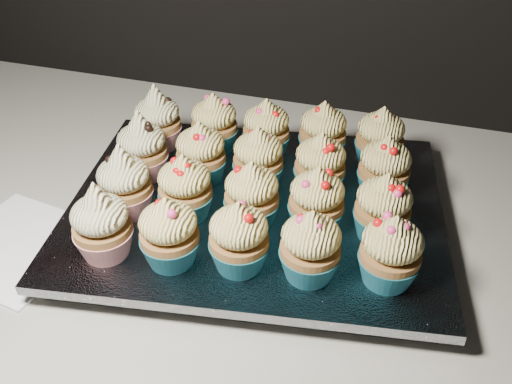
% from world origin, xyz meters
% --- Properties ---
extents(worktop, '(2.44, 0.64, 0.04)m').
position_xyz_m(worktop, '(0.00, 1.70, 0.88)').
color(worktop, beige).
rests_on(worktop, cabinet).
extents(napkin, '(0.17, 0.17, 0.00)m').
position_xyz_m(napkin, '(-0.02, 1.55, 0.90)').
color(napkin, white).
rests_on(napkin, worktop).
extents(baking_tray, '(0.45, 0.37, 0.02)m').
position_xyz_m(baking_tray, '(0.23, 1.67, 0.91)').
color(baking_tray, black).
rests_on(baking_tray, worktop).
extents(foil_lining, '(0.49, 0.41, 0.01)m').
position_xyz_m(foil_lining, '(0.23, 1.67, 0.93)').
color(foil_lining, silver).
rests_on(foil_lining, baking_tray).
extents(cupcake_0, '(0.06, 0.06, 0.10)m').
position_xyz_m(cupcake_0, '(0.10, 1.54, 0.97)').
color(cupcake_0, '#B21824').
rests_on(cupcake_0, foil_lining).
extents(cupcake_1, '(0.06, 0.06, 0.08)m').
position_xyz_m(cupcake_1, '(0.18, 1.55, 0.97)').
color(cupcake_1, '#1B6D81').
rests_on(cupcake_1, foil_lining).
extents(cupcake_2, '(0.06, 0.06, 0.08)m').
position_xyz_m(cupcake_2, '(0.25, 1.57, 0.97)').
color(cupcake_2, '#1B6D81').
rests_on(cupcake_2, foil_lining).
extents(cupcake_3, '(0.06, 0.06, 0.08)m').
position_xyz_m(cupcake_3, '(0.32, 1.57, 0.97)').
color(cupcake_3, '#1B6D81').
rests_on(cupcake_3, foil_lining).
extents(cupcake_4, '(0.06, 0.06, 0.08)m').
position_xyz_m(cupcake_4, '(0.40, 1.59, 0.97)').
color(cupcake_4, '#1B6D81').
rests_on(cupcake_4, foil_lining).
extents(cupcake_5, '(0.06, 0.06, 0.10)m').
position_xyz_m(cupcake_5, '(0.09, 1.61, 0.97)').
color(cupcake_5, '#B21824').
rests_on(cupcake_5, foil_lining).
extents(cupcake_6, '(0.06, 0.06, 0.08)m').
position_xyz_m(cupcake_6, '(0.16, 1.63, 0.97)').
color(cupcake_6, '#1B6D81').
rests_on(cupcake_6, foil_lining).
extents(cupcake_7, '(0.06, 0.06, 0.08)m').
position_xyz_m(cupcake_7, '(0.24, 1.64, 0.97)').
color(cupcake_7, '#1B6D81').
rests_on(cupcake_7, foil_lining).
extents(cupcake_8, '(0.06, 0.06, 0.08)m').
position_xyz_m(cupcake_8, '(0.31, 1.65, 0.97)').
color(cupcake_8, '#1B6D81').
rests_on(cupcake_8, foil_lining).
extents(cupcake_9, '(0.06, 0.06, 0.08)m').
position_xyz_m(cupcake_9, '(0.38, 1.66, 0.97)').
color(cupcake_9, '#1B6D81').
rests_on(cupcake_9, foil_lining).
extents(cupcake_10, '(0.06, 0.06, 0.10)m').
position_xyz_m(cupcake_10, '(0.08, 1.69, 0.97)').
color(cupcake_10, '#B21824').
rests_on(cupcake_10, foil_lining).
extents(cupcake_11, '(0.06, 0.06, 0.08)m').
position_xyz_m(cupcake_11, '(0.15, 1.70, 0.97)').
color(cupcake_11, '#1B6D81').
rests_on(cupcake_11, foil_lining).
extents(cupcake_12, '(0.06, 0.06, 0.08)m').
position_xyz_m(cupcake_12, '(0.22, 1.71, 0.97)').
color(cupcake_12, '#1B6D81').
rests_on(cupcake_12, foil_lining).
extents(cupcake_13, '(0.06, 0.06, 0.08)m').
position_xyz_m(cupcake_13, '(0.30, 1.72, 0.97)').
color(cupcake_13, '#1B6D81').
rests_on(cupcake_13, foil_lining).
extents(cupcake_14, '(0.06, 0.06, 0.08)m').
position_xyz_m(cupcake_14, '(0.38, 1.73, 0.97)').
color(cupcake_14, '#1B6D81').
rests_on(cupcake_14, foil_lining).
extents(cupcake_15, '(0.06, 0.06, 0.10)m').
position_xyz_m(cupcake_15, '(0.07, 1.76, 0.97)').
color(cupcake_15, '#B21824').
rests_on(cupcake_15, foil_lining).
extents(cupcake_16, '(0.06, 0.06, 0.08)m').
position_xyz_m(cupcake_16, '(0.14, 1.78, 0.97)').
color(cupcake_16, '#1B6D81').
rests_on(cupcake_16, foil_lining).
extents(cupcake_17, '(0.06, 0.06, 0.08)m').
position_xyz_m(cupcake_17, '(0.21, 1.78, 0.97)').
color(cupcake_17, '#1B6D81').
rests_on(cupcake_17, foil_lining).
extents(cupcake_18, '(0.06, 0.06, 0.08)m').
position_xyz_m(cupcake_18, '(0.29, 1.80, 0.97)').
color(cupcake_18, '#1B6D81').
rests_on(cupcake_18, foil_lining).
extents(cupcake_19, '(0.06, 0.06, 0.08)m').
position_xyz_m(cupcake_19, '(0.36, 1.80, 0.97)').
color(cupcake_19, '#1B6D81').
rests_on(cupcake_19, foil_lining).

